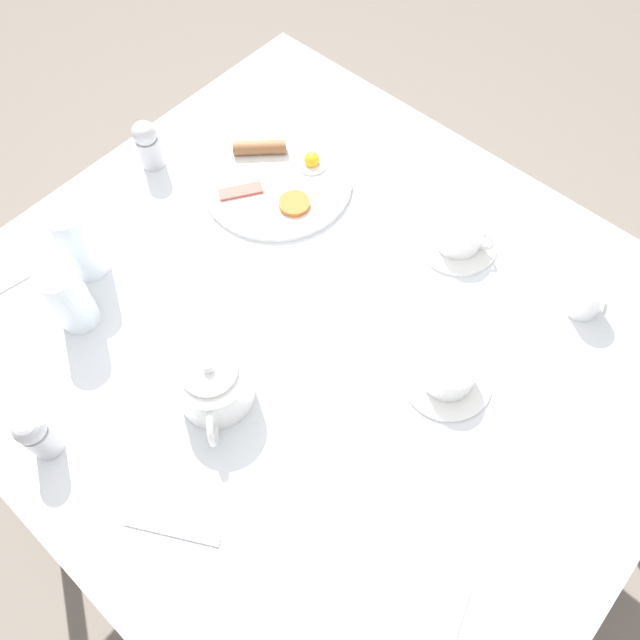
% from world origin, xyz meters
% --- Properties ---
extents(ground_plane, '(8.00, 8.00, 0.00)m').
position_xyz_m(ground_plane, '(0.00, 0.00, 0.00)').
color(ground_plane, '#70665B').
extents(table, '(1.08, 1.20, 0.75)m').
position_xyz_m(table, '(0.00, 0.00, 0.69)').
color(table, silver).
rests_on(table, ground_plane).
extents(breakfast_plate, '(0.30, 0.30, 0.04)m').
position_xyz_m(breakfast_plate, '(0.19, 0.29, 0.76)').
color(breakfast_plate, white).
rests_on(breakfast_plate, table).
extents(teapot_near, '(0.15, 0.16, 0.11)m').
position_xyz_m(teapot_near, '(-0.21, 0.04, 0.79)').
color(teapot_near, white).
rests_on(teapot_near, table).
extents(teacup_with_saucer_left, '(0.15, 0.15, 0.06)m').
position_xyz_m(teacup_with_saucer_left, '(0.30, -0.08, 0.77)').
color(teacup_with_saucer_left, white).
rests_on(teacup_with_saucer_left, table).
extents(teacup_with_saucer_right, '(0.15, 0.15, 0.06)m').
position_xyz_m(teacup_with_saucer_right, '(0.06, -0.23, 0.77)').
color(teacup_with_saucer_right, white).
rests_on(teacup_with_saucer_right, table).
extents(water_glass_tall, '(0.07, 0.07, 0.15)m').
position_xyz_m(water_glass_tall, '(-0.19, 0.40, 0.82)').
color(water_glass_tall, white).
rests_on(water_glass_tall, table).
extents(water_glass_short, '(0.07, 0.07, 0.14)m').
position_xyz_m(water_glass_short, '(-0.27, 0.32, 0.81)').
color(water_glass_short, white).
rests_on(water_glass_short, table).
extents(creamer_jug, '(0.09, 0.06, 0.07)m').
position_xyz_m(creamer_jug, '(0.34, -0.32, 0.78)').
color(creamer_jug, white).
rests_on(creamer_jug, table).
extents(pepper_grinder, '(0.05, 0.05, 0.11)m').
position_xyz_m(pepper_grinder, '(0.06, 0.51, 0.80)').
color(pepper_grinder, '#BCBCC1').
rests_on(pepper_grinder, table).
extents(salt_grinder, '(0.05, 0.05, 0.11)m').
position_xyz_m(salt_grinder, '(-0.45, 0.17, 0.80)').
color(salt_grinder, '#BCBCC1').
rests_on(salt_grinder, table).
extents(spoon_for_tea, '(0.08, 0.14, 0.00)m').
position_xyz_m(spoon_for_tea, '(-0.40, -0.07, 0.75)').
color(spoon_for_tea, silver).
rests_on(spoon_for_tea, table).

